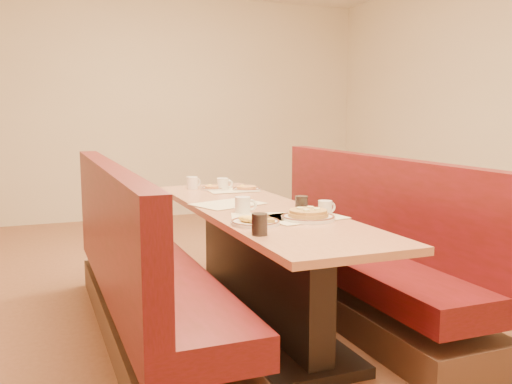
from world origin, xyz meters
name	(u,v)px	position (x,y,z in m)	size (l,w,h in m)	color
ground	(257,323)	(0.00, 0.00, 0.00)	(8.00, 8.00, 0.00)	#9E6647
room_envelope	(257,13)	(0.00, 0.00, 1.93)	(6.04, 8.04, 2.82)	beige
diner_table	(257,267)	(0.00, 0.00, 0.37)	(0.70, 2.50, 0.75)	black
booth_left	(141,281)	(-0.73, 0.00, 0.36)	(0.55, 2.50, 1.05)	#4C3326
booth_right	(357,258)	(0.73, 0.00, 0.36)	(0.55, 2.50, 1.05)	#4C3326
placemat_near_left	(263,217)	(-0.08, -0.31, 0.75)	(0.36, 0.27, 0.00)	#F5E8C0
placemat_near_right	(303,217)	(0.12, -0.40, 0.75)	(0.44, 0.33, 0.00)	#F5E8C0
placemat_far_left	(228,204)	(-0.12, 0.21, 0.75)	(0.42, 0.32, 0.00)	#F5E8C0
placemat_far_right	(232,190)	(0.12, 0.81, 0.75)	(0.37, 0.28, 0.00)	#F5E8C0
pancake_plate	(308,216)	(0.12, -0.46, 0.77)	(0.30, 0.30, 0.07)	white
eggs_plate	(255,221)	(-0.20, -0.48, 0.77)	(0.27, 0.27, 0.05)	white
extra_plate_mid	(246,189)	(0.22, 0.78, 0.77)	(0.22, 0.22, 0.04)	white
extra_plate_far	(214,188)	(0.01, 0.93, 0.76)	(0.20, 0.20, 0.04)	white
coffee_mug_a	(326,208)	(0.28, -0.38, 0.80)	(0.12, 0.08, 0.09)	white
coffee_mug_b	(243,205)	(-0.14, -0.14, 0.80)	(0.13, 0.09, 0.10)	white
coffee_mug_c	(223,184)	(0.07, 0.88, 0.80)	(0.12, 0.09, 0.09)	white
coffee_mug_d	(193,183)	(-0.13, 1.03, 0.80)	(0.12, 0.09, 0.09)	white
soda_tumbler_near	(260,224)	(-0.28, -0.73, 0.80)	(0.08, 0.08, 0.11)	black
soda_tumbler_mid	(302,205)	(0.18, -0.27, 0.80)	(0.08, 0.08, 0.11)	black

